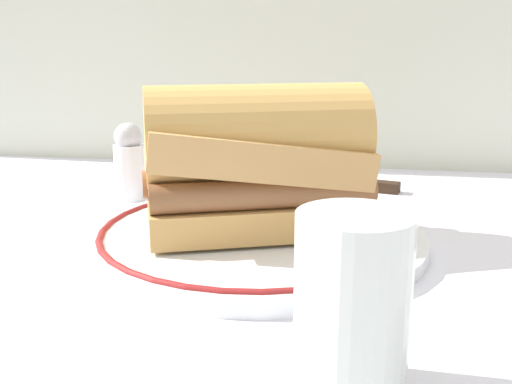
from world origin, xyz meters
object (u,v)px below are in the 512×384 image
drinking_glass (351,317)px  salt_shaker (129,162)px  butter_knife (347,185)px  sausage_sandwich (256,159)px  plate (256,234)px

drinking_glass → salt_shaker: 0.41m
drinking_glass → butter_knife: (-0.01, 0.42, -0.04)m
butter_knife → sausage_sandwich: bearing=-109.7°
sausage_sandwich → drinking_glass: sausage_sandwich is taller
sausage_sandwich → butter_knife: 0.23m
drinking_glass → salt_shaker: bearing=125.7°
drinking_glass → salt_shaker: drinking_glass is taller
drinking_glass → butter_knife: 0.42m
sausage_sandwich → butter_knife: sausage_sandwich is taller
sausage_sandwich → butter_knife: (0.07, 0.20, -0.07)m
sausage_sandwich → plate: bearing=76.9°
salt_shaker → butter_knife: (0.23, 0.08, -0.04)m
plate → salt_shaker: salt_shaker is taller
sausage_sandwich → salt_shaker: size_ratio=2.44×
plate → drinking_glass: bearing=-68.9°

